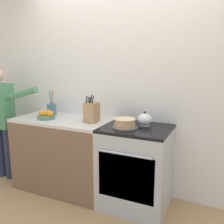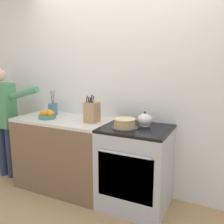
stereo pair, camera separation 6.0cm
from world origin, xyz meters
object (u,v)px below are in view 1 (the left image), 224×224
(stove_range, at_px, (136,167))
(person_baker, at_px, (1,115))
(tea_kettle, at_px, (145,119))
(fruit_bowl, at_px, (47,115))
(layer_cake, at_px, (125,123))
(utensil_crock, at_px, (52,109))
(knife_block, at_px, (92,112))

(stove_range, xyz_separation_m, person_baker, (-1.89, -0.10, 0.44))
(stove_range, height_order, person_baker, person_baker)
(stove_range, height_order, tea_kettle, tea_kettle)
(stove_range, height_order, fruit_bowl, fruit_bowl)
(stove_range, height_order, layer_cake, layer_cake)
(stove_range, relative_size, layer_cake, 3.27)
(utensil_crock, bearing_deg, tea_kettle, -0.53)
(knife_block, xyz_separation_m, fruit_bowl, (-0.59, -0.08, -0.07))
(knife_block, relative_size, person_baker, 0.21)
(stove_range, height_order, utensil_crock, utensil_crock)
(stove_range, xyz_separation_m, layer_cake, (-0.11, -0.07, 0.50))
(layer_cake, xyz_separation_m, knife_block, (-0.44, 0.08, 0.07))
(layer_cake, height_order, fruit_bowl, fruit_bowl)
(stove_range, xyz_separation_m, utensil_crock, (-1.23, 0.13, 0.54))
(tea_kettle, xyz_separation_m, utensil_crock, (-1.28, 0.01, 0.01))
(tea_kettle, xyz_separation_m, fruit_bowl, (-1.20, -0.19, -0.02))
(stove_range, distance_m, tea_kettle, 0.54)
(layer_cake, xyz_separation_m, tea_kettle, (0.16, 0.19, 0.02))
(layer_cake, distance_m, tea_kettle, 0.25)
(knife_block, height_order, fruit_bowl, knife_block)
(tea_kettle, bearing_deg, layer_cake, -130.23)
(tea_kettle, bearing_deg, stove_range, -114.72)
(utensil_crock, relative_size, person_baker, 0.21)
(knife_block, xyz_separation_m, person_baker, (-1.34, -0.11, -0.13))
(person_baker, bearing_deg, fruit_bowl, 4.13)
(stove_range, height_order, knife_block, knife_block)
(tea_kettle, xyz_separation_m, person_baker, (-1.94, -0.22, -0.08))
(utensil_crock, bearing_deg, knife_block, -10.64)
(knife_block, relative_size, utensil_crock, 0.99)
(layer_cake, height_order, tea_kettle, tea_kettle)
(stove_range, relative_size, utensil_crock, 2.81)
(utensil_crock, height_order, person_baker, person_baker)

